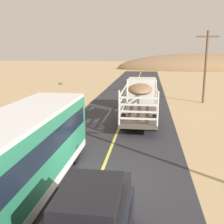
# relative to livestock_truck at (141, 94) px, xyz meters

# --- Properties ---
(ground_plane) EXTENTS (240.00, 240.00, 0.00)m
(ground_plane) POSITION_rel_livestock_truck_xyz_m (-1.41, -12.54, -1.79)
(ground_plane) COLOR tan
(road_surface) EXTENTS (8.00, 120.00, 0.02)m
(road_surface) POSITION_rel_livestock_truck_xyz_m (-1.41, -12.54, -1.78)
(road_surface) COLOR #2D2D33
(road_surface) RESTS_ON ground
(road_centre_line) EXTENTS (0.16, 117.60, 0.00)m
(road_centre_line) POSITION_rel_livestock_truck_xyz_m (-1.41, -12.54, -1.77)
(road_centre_line) COLOR #D8CC4C
(road_centre_line) RESTS_ON road_surface
(livestock_truck) EXTENTS (2.53, 9.70, 3.02)m
(livestock_truck) POSITION_rel_livestock_truck_xyz_m (0.00, 0.00, 0.00)
(livestock_truck) COLOR silver
(livestock_truck) RESTS_ON road_surface
(bus) EXTENTS (2.54, 10.00, 3.21)m
(bus) POSITION_rel_livestock_truck_xyz_m (-4.01, -13.95, -0.04)
(bus) COLOR #2D8C66
(bus) RESTS_ON road_surface
(car_far) EXTENTS (1.80, 4.40, 1.46)m
(car_far) POSITION_rel_livestock_truck_xyz_m (0.71, 16.99, -1.10)
(car_far) COLOR black
(car_far) RESTS_ON road_surface
(power_pole_mid) EXTENTS (2.20, 0.24, 7.34)m
(power_pole_mid) POSITION_rel_livestock_truck_xyz_m (6.30, 6.29, 2.17)
(power_pole_mid) COLOR brown
(power_pole_mid) RESTS_ON ground
(boulder_near_shoulder) EXTENTS (0.77, 0.73, 0.40)m
(boulder_near_shoulder) POSITION_rel_livestock_truck_xyz_m (-13.37, 19.14, -1.59)
(boulder_near_shoulder) COLOR #756656
(boulder_near_shoulder) RESTS_ON ground
(distant_hill) EXTENTS (47.56, 18.48, 8.83)m
(distant_hill) POSITION_rel_livestock_truck_xyz_m (15.08, 56.96, -1.79)
(distant_hill) COLOR #8D6E4C
(distant_hill) RESTS_ON ground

